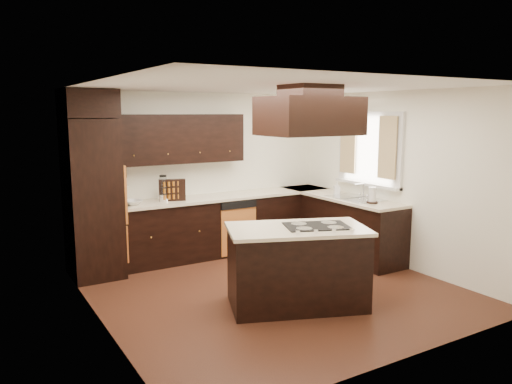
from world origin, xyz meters
TOP-DOWN VIEW (x-y plane):
  - floor at (0.00, 0.00)m, footprint 4.20×4.20m
  - ceiling at (0.00, 0.00)m, footprint 4.20×4.20m
  - wall_back at (0.00, 2.11)m, footprint 4.20×0.02m
  - wall_front at (0.00, -2.11)m, footprint 4.20×0.02m
  - wall_left at (-2.11, 0.00)m, footprint 0.02×4.20m
  - wall_right at (2.11, 0.00)m, footprint 0.02×4.20m
  - oven_column at (-1.78, 1.71)m, footprint 0.65×0.75m
  - wall_oven_face at (-1.43, 1.71)m, footprint 0.05×0.62m
  - base_cabinets_back at (0.03, 1.80)m, footprint 2.93×0.60m
  - base_cabinets_right at (1.80, 0.90)m, footprint 0.60×2.40m
  - countertop_back at (0.03, 1.79)m, footprint 2.93×0.63m
  - countertop_right at (1.79, 0.90)m, footprint 0.63×2.40m
  - upper_cabinets at (-0.43, 1.93)m, footprint 2.00×0.34m
  - dishwasher_front at (0.33, 1.50)m, footprint 0.60×0.05m
  - window_frame at (2.07, 0.55)m, footprint 0.06×1.32m
  - window_pane at (2.10, 0.55)m, footprint 0.00×1.20m
  - curtain_left at (2.01, 0.13)m, footprint 0.02×0.34m
  - curtain_right at (2.01, 0.97)m, footprint 0.02×0.34m
  - sink_rim at (1.80, 0.55)m, footprint 0.52×0.84m
  - island at (-0.05, -0.56)m, footprint 1.70×1.31m
  - island_top at (-0.05, -0.56)m, footprint 1.77×1.38m
  - cooktop at (0.16, -0.64)m, footprint 0.83×0.70m
  - range_hood at (0.10, -0.55)m, footprint 1.05×0.72m
  - hood_duct at (0.10, -0.55)m, footprint 0.55×0.50m
  - blender_base at (-0.75, 1.80)m, footprint 0.15×0.15m
  - blender_pitcher at (-0.75, 1.80)m, footprint 0.13×0.13m
  - spice_rack at (-0.63, 1.76)m, footprint 0.39×0.20m
  - mixing_bowl at (-1.23, 1.74)m, footprint 0.33×0.33m
  - soap_bottle at (1.81, 0.97)m, footprint 0.12×0.12m
  - paper_towel at (1.74, 0.11)m, footprint 0.13×0.13m

SIDE VIEW (x-z plane):
  - floor at x=0.00m, z-range -0.02..0.00m
  - dishwasher_front at x=0.33m, z-range 0.04..0.76m
  - base_cabinets_back at x=0.03m, z-range 0.00..0.88m
  - base_cabinets_right at x=1.80m, z-range 0.00..0.88m
  - island at x=-0.05m, z-range 0.00..0.88m
  - countertop_back at x=0.03m, z-range 0.88..0.92m
  - countertop_right at x=1.79m, z-range 0.88..0.92m
  - island_top at x=-0.05m, z-range 0.88..0.92m
  - sink_rim at x=1.80m, z-range 0.92..0.93m
  - cooktop at x=0.16m, z-range 0.92..0.93m
  - mixing_bowl at x=-1.23m, z-range 0.92..0.99m
  - blender_base at x=-0.75m, z-range 0.92..1.02m
  - soap_bottle at x=1.81m, z-range 0.92..1.12m
  - paper_towel at x=1.74m, z-range 0.92..1.15m
  - oven_column at x=-1.78m, z-range 0.00..2.12m
  - spice_rack at x=-0.63m, z-range 0.92..1.24m
  - wall_oven_face at x=-1.43m, z-range 0.73..1.51m
  - blender_pitcher at x=-0.75m, z-range 1.02..1.28m
  - wall_back at x=0.00m, z-range 0.00..2.50m
  - wall_front at x=0.00m, z-range 0.00..2.50m
  - wall_left at x=-2.11m, z-range 0.00..2.50m
  - wall_right at x=2.11m, z-range 0.00..2.50m
  - window_frame at x=2.07m, z-range 1.09..2.21m
  - window_pane at x=2.10m, z-range 1.15..2.15m
  - curtain_left at x=2.01m, z-range 1.25..2.15m
  - curtain_right at x=2.01m, z-range 1.25..2.15m
  - upper_cabinets at x=-0.43m, z-range 1.45..2.17m
  - range_hood at x=0.10m, z-range 1.95..2.37m
  - hood_duct at x=0.10m, z-range 2.37..2.50m
  - ceiling at x=0.00m, z-range 2.50..2.52m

